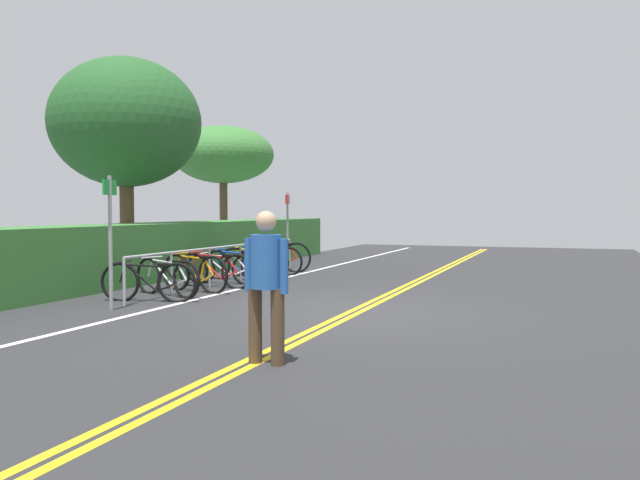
# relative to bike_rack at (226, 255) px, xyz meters

# --- Properties ---
(ground_plane) EXTENTS (37.22, 11.02, 0.05)m
(ground_plane) POSITION_rel_bike_rack_xyz_m (-2.55, -3.73, -0.62)
(ground_plane) COLOR #2B2B2D
(centre_line_yellow_inner) EXTENTS (33.49, 0.10, 0.00)m
(centre_line_yellow_inner) POSITION_rel_bike_rack_xyz_m (-2.55, -3.81, -0.60)
(centre_line_yellow_inner) COLOR gold
(centre_line_yellow_inner) RESTS_ON ground_plane
(centre_line_yellow_outer) EXTENTS (33.49, 0.10, 0.00)m
(centre_line_yellow_outer) POSITION_rel_bike_rack_xyz_m (-2.55, -3.65, -0.60)
(centre_line_yellow_outer) COLOR gold
(centre_line_yellow_outer) RESTS_ON ground_plane
(bike_lane_stripe_white) EXTENTS (33.49, 0.12, 0.00)m
(bike_lane_stripe_white) POSITION_rel_bike_rack_xyz_m (-2.55, -0.71, -0.60)
(bike_lane_stripe_white) COLOR white
(bike_lane_stripe_white) RESTS_ON ground_plane
(bike_rack) EXTENTS (6.88, 0.05, 0.80)m
(bike_rack) POSITION_rel_bike_rack_xyz_m (0.00, 0.00, 0.00)
(bike_rack) COLOR #9EA0A5
(bike_rack) RESTS_ON ground_plane
(bicycle_0) EXTENTS (0.53, 1.69, 0.72)m
(bicycle_0) POSITION_rel_bike_rack_xyz_m (-2.87, -0.09, -0.26)
(bicycle_0) COLOR black
(bicycle_0) RESTS_ON ground_plane
(bicycle_1) EXTENTS (0.66, 1.71, 0.72)m
(bicycle_1) POSITION_rel_bike_rack_xyz_m (-2.12, 0.05, -0.26)
(bicycle_1) COLOR black
(bicycle_1) RESTS_ON ground_plane
(bicycle_2) EXTENTS (0.53, 1.67, 0.76)m
(bicycle_2) POSITION_rel_bike_rack_xyz_m (-1.43, -0.11, -0.24)
(bicycle_2) COLOR black
(bicycle_2) RESTS_ON ground_plane
(bicycle_3) EXTENTS (0.46, 1.76, 0.74)m
(bicycle_3) POSITION_rel_bike_rack_xyz_m (-0.70, -0.13, -0.25)
(bicycle_3) COLOR black
(bicycle_3) RESTS_ON ground_plane
(bicycle_4) EXTENTS (0.46, 1.68, 0.69)m
(bicycle_4) POSITION_rel_bike_rack_xyz_m (-0.07, 0.01, -0.28)
(bicycle_4) COLOR black
(bicycle_4) RESTS_ON ground_plane
(bicycle_5) EXTENTS (0.46, 1.66, 0.72)m
(bicycle_5) POSITION_rel_bike_rack_xyz_m (0.69, 0.14, -0.27)
(bicycle_5) COLOR black
(bicycle_5) RESTS_ON ground_plane
(bicycle_6) EXTENTS (0.53, 1.64, 0.73)m
(bicycle_6) POSITION_rel_bike_rack_xyz_m (1.52, 0.08, -0.26)
(bicycle_6) COLOR black
(bicycle_6) RESTS_ON ground_plane
(bicycle_7) EXTENTS (0.46, 1.72, 0.72)m
(bicycle_7) POSITION_rel_bike_rack_xyz_m (2.24, -0.04, -0.26)
(bicycle_7) COLOR black
(bicycle_7) RESTS_ON ground_plane
(bicycle_8) EXTENTS (0.46, 1.73, 0.79)m
(bicycle_8) POSITION_rel_bike_rack_xyz_m (2.86, 0.06, -0.23)
(bicycle_8) COLOR black
(bicycle_8) RESTS_ON ground_plane
(pedestrian) EXTENTS (0.32, 0.49, 1.56)m
(pedestrian) POSITION_rel_bike_rack_xyz_m (-6.28, -3.90, 0.29)
(pedestrian) COLOR #4C3826
(pedestrian) RESTS_ON ground_plane
(sign_post_near) EXTENTS (0.36, 0.07, 2.09)m
(sign_post_near) POSITION_rel_bike_rack_xyz_m (-3.89, -0.12, 0.67)
(sign_post_near) COLOR gray
(sign_post_near) RESTS_ON ground_plane
(sign_post_far) EXTENTS (0.36, 0.09, 2.01)m
(sign_post_far) POSITION_rel_bike_rack_xyz_m (3.81, 0.22, 0.63)
(sign_post_far) COLOR gray
(sign_post_far) RESTS_ON ground_plane
(hedge_backdrop) EXTENTS (15.83, 1.40, 1.25)m
(hedge_backdrop) POSITION_rel_bike_rack_xyz_m (1.50, 2.08, 0.03)
(hedge_backdrop) COLOR #387533
(hedge_backdrop) RESTS_ON ground_plane
(tree_mid) EXTENTS (3.49, 3.49, 5.09)m
(tree_mid) POSITION_rel_bike_rack_xyz_m (0.58, 2.93, 2.98)
(tree_mid) COLOR brown
(tree_mid) RESTS_ON ground_plane
(tree_far_right) EXTENTS (3.40, 3.40, 4.36)m
(tree_far_right) POSITION_rel_bike_rack_xyz_m (7.33, 4.08, 2.79)
(tree_far_right) COLOR brown
(tree_far_right) RESTS_ON ground_plane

